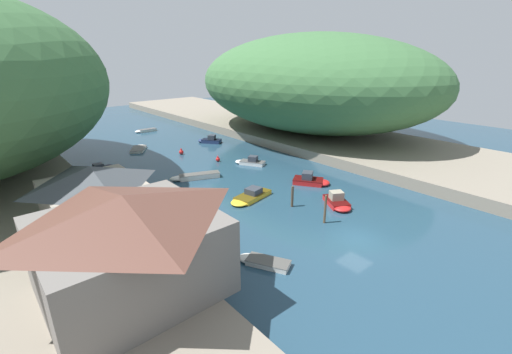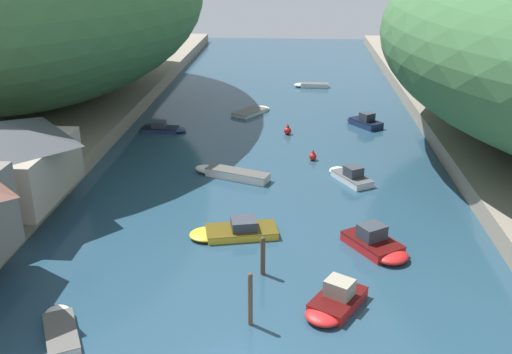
# 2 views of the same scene
# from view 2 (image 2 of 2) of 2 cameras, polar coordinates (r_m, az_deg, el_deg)

# --- Properties ---
(water_surface) EXTENTS (130.00, 130.00, 0.00)m
(water_surface) POSITION_cam_2_polar(r_m,az_deg,el_deg) (52.45, 1.54, 2.93)
(water_surface) COLOR #234256
(water_surface) RESTS_ON ground
(boathouse_shed) EXTENTS (8.00, 9.15, 5.24)m
(boathouse_shed) POSITION_cam_2_polar(r_m,az_deg,el_deg) (41.51, -23.90, 1.75)
(boathouse_shed) COLOR gray
(boathouse_shed) RESTS_ON left_bank
(boat_mid_channel) EXTENTS (4.48, 5.33, 0.40)m
(boat_mid_channel) POSITION_cam_2_polar(r_m,az_deg,el_deg) (63.58, -0.31, 6.62)
(boat_mid_channel) COLOR silver
(boat_mid_channel) RESTS_ON water_surface
(boat_near_quay) EXTENTS (3.89, 4.46, 1.47)m
(boat_near_quay) POSITION_cam_2_polar(r_m,az_deg,el_deg) (59.95, 10.66, 5.51)
(boat_near_quay) COLOR navy
(boat_near_quay) RESTS_ON water_surface
(boat_navy_launch) EXTENTS (3.15, 4.36, 0.44)m
(boat_navy_launch) POSITION_cam_2_polar(r_m,az_deg,el_deg) (30.05, -18.99, -14.06)
(boat_navy_launch) COLOR silver
(boat_navy_launch) RESTS_ON water_surface
(boat_moored_right) EXTENTS (4.54, 1.83, 1.02)m
(boat_moored_right) POSITION_cam_2_polar(r_m,az_deg,el_deg) (57.83, -9.20, 4.83)
(boat_moored_right) COLOR navy
(boat_moored_right) RESTS_ON water_surface
(boat_far_upstream) EXTENTS (3.71, 4.48, 1.46)m
(boat_far_upstream) POSITION_cam_2_polar(r_m,az_deg,el_deg) (30.13, 7.87, -12.25)
(boat_far_upstream) COLOR red
(boat_far_upstream) RESTS_ON water_surface
(boat_cabin_cruiser) EXTENTS (5.95, 3.24, 1.12)m
(boat_cabin_cruiser) POSITION_cam_2_polar(r_m,az_deg,el_deg) (36.75, -2.28, -5.40)
(boat_cabin_cruiser) COLOR gold
(boat_cabin_cruiser) RESTS_ON water_surface
(boat_small_dinghy) EXTENTS (4.51, 1.49, 0.53)m
(boat_small_dinghy) POSITION_cam_2_polar(r_m,az_deg,el_deg) (75.61, 5.45, 9.13)
(boat_small_dinghy) COLOR white
(boat_small_dinghy) RESTS_ON water_surface
(boat_far_right_bank) EXTENTS (6.55, 3.59, 0.68)m
(boat_far_right_bank) POSITION_cam_2_polar(r_m,az_deg,el_deg) (45.79, -2.75, 0.39)
(boat_far_right_bank) COLOR silver
(boat_far_right_bank) RESTS_ON water_surface
(boat_red_skiff) EXTENTS (3.67, 4.70, 1.31)m
(boat_red_skiff) POSITION_cam_2_polar(r_m,az_deg,el_deg) (45.77, 9.30, 0.17)
(boat_red_skiff) COLOR white
(boat_red_skiff) RESTS_ON water_surface
(boat_yellow_tender) EXTENTS (4.28, 4.94, 1.51)m
(boat_yellow_tender) POSITION_cam_2_polar(r_m,az_deg,el_deg) (35.71, 12.00, -6.59)
(boat_yellow_tender) COLOR red
(boat_yellow_tender) RESTS_ON water_surface
(mooring_post_nearest) EXTENTS (0.23, 0.23, 2.93)m
(mooring_post_nearest) POSITION_cam_2_polar(r_m,az_deg,el_deg) (28.23, -0.57, -12.10)
(mooring_post_nearest) COLOR brown
(mooring_post_nearest) RESTS_ON water_surface
(mooring_post_second) EXTENTS (0.28, 0.28, 2.39)m
(mooring_post_second) POSITION_cam_2_polar(r_m,az_deg,el_deg) (32.27, 0.69, -7.86)
(mooring_post_second) COLOR #4C3D2D
(mooring_post_second) RESTS_ON water_surface
(channel_buoy_near) EXTENTS (0.65, 0.65, 0.97)m
(channel_buoy_near) POSITION_cam_2_polar(r_m,az_deg,el_deg) (49.55, 5.71, 2.10)
(channel_buoy_near) COLOR red
(channel_buoy_near) RESTS_ON water_surface
(channel_buoy_far) EXTENTS (0.73, 0.73, 1.10)m
(channel_buoy_far) POSITION_cam_2_polar(r_m,az_deg,el_deg) (56.19, 3.18, 4.70)
(channel_buoy_far) COLOR red
(channel_buoy_far) RESTS_ON water_surface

